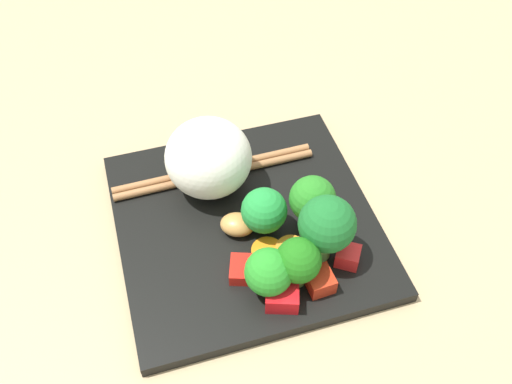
{
  "coord_description": "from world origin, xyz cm",
  "views": [
    {
      "loc": [
        35.27,
        -8.3,
        48.26
      ],
      "look_at": [
        -1.73,
        1.53,
        3.31
      ],
      "focal_mm": 40.26,
      "sensor_mm": 36.0,
      "label": 1
    }
  ],
  "objects_px": {
    "broccoli_floret_0": "(327,225)",
    "carrot_slice_2": "(278,267)",
    "square_plate": "(246,224)",
    "rice_mound": "(208,158)",
    "chopstick_pair": "(214,172)"
  },
  "relations": [
    {
      "from": "square_plate",
      "to": "carrot_slice_2",
      "type": "distance_m",
      "value": 0.07
    },
    {
      "from": "rice_mound",
      "to": "broccoli_floret_0",
      "type": "xyz_separation_m",
      "value": [
        0.12,
        0.09,
        0.01
      ]
    },
    {
      "from": "square_plate",
      "to": "carrot_slice_2",
      "type": "bearing_deg",
      "value": 13.14
    },
    {
      "from": "broccoli_floret_0",
      "to": "chopstick_pair",
      "type": "relative_size",
      "value": 0.35
    },
    {
      "from": "carrot_slice_2",
      "to": "square_plate",
      "type": "bearing_deg",
      "value": -166.86
    },
    {
      "from": "carrot_slice_2",
      "to": "chopstick_pair",
      "type": "bearing_deg",
      "value": -166.3
    },
    {
      "from": "broccoli_floret_0",
      "to": "chopstick_pair",
      "type": "bearing_deg",
      "value": -148.89
    },
    {
      "from": "square_plate",
      "to": "broccoli_floret_0",
      "type": "bearing_deg",
      "value": 45.18
    },
    {
      "from": "square_plate",
      "to": "carrot_slice_2",
      "type": "relative_size",
      "value": 9.82
    },
    {
      "from": "rice_mound",
      "to": "square_plate",
      "type": "bearing_deg",
      "value": 23.7
    },
    {
      "from": "broccoli_floret_0",
      "to": "carrot_slice_2",
      "type": "relative_size",
      "value": 2.93
    },
    {
      "from": "carrot_slice_2",
      "to": "chopstick_pair",
      "type": "xyz_separation_m",
      "value": [
        -0.14,
        -0.03,
        0.0
      ]
    },
    {
      "from": "square_plate",
      "to": "chopstick_pair",
      "type": "relative_size",
      "value": 1.17
    },
    {
      "from": "rice_mound",
      "to": "broccoli_floret_0",
      "type": "bearing_deg",
      "value": 36.27
    },
    {
      "from": "rice_mound",
      "to": "carrot_slice_2",
      "type": "relative_size",
      "value": 3.4
    }
  ]
}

